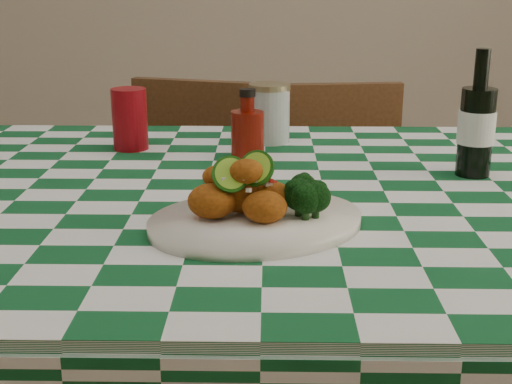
# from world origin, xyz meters

# --- Properties ---
(plate) EXTENTS (0.39, 0.36, 0.02)m
(plate) POSITION_xyz_m (-0.01, -0.18, 0.80)
(plate) COLOR white
(plate) RESTS_ON dining_table
(fried_chicken_pile) EXTENTS (0.13, 0.10, 0.09)m
(fried_chicken_pile) POSITION_xyz_m (-0.02, -0.18, 0.85)
(fried_chicken_pile) COLOR #A34F0F
(fried_chicken_pile) RESTS_ON plate
(broccoli_side) EXTENTS (0.07, 0.07, 0.05)m
(broccoli_side) POSITION_xyz_m (0.07, -0.17, 0.83)
(broccoli_side) COLOR black
(broccoli_side) RESTS_ON plate
(red_tumbler) EXTENTS (0.09, 0.09, 0.13)m
(red_tumbler) POSITION_xyz_m (-0.28, 0.29, 0.85)
(red_tumbler) COLOR maroon
(red_tumbler) RESTS_ON dining_table
(ketchup_bottle) EXTENTS (0.07, 0.07, 0.14)m
(ketchup_bottle) POSITION_xyz_m (-0.04, 0.22, 0.86)
(ketchup_bottle) COLOR #690E05
(ketchup_bottle) RESTS_ON dining_table
(mason_jar) EXTENTS (0.11, 0.11, 0.13)m
(mason_jar) POSITION_xyz_m (0.01, 0.36, 0.85)
(mason_jar) COLOR #B2BCBA
(mason_jar) RESTS_ON dining_table
(beer_bottle) EXTENTS (0.08, 0.08, 0.23)m
(beer_bottle) POSITION_xyz_m (0.38, 0.10, 0.90)
(beer_bottle) COLOR black
(beer_bottle) RESTS_ON dining_table
(wooden_chair_left) EXTENTS (0.48, 0.49, 0.84)m
(wooden_chair_left) POSITION_xyz_m (-0.25, 0.72, 0.42)
(wooden_chair_left) COLOR #472814
(wooden_chair_left) RESTS_ON ground
(wooden_chair_right) EXTENTS (0.42, 0.44, 0.83)m
(wooden_chair_right) POSITION_xyz_m (0.22, 0.71, 0.42)
(wooden_chair_right) COLOR #472814
(wooden_chair_right) RESTS_ON ground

